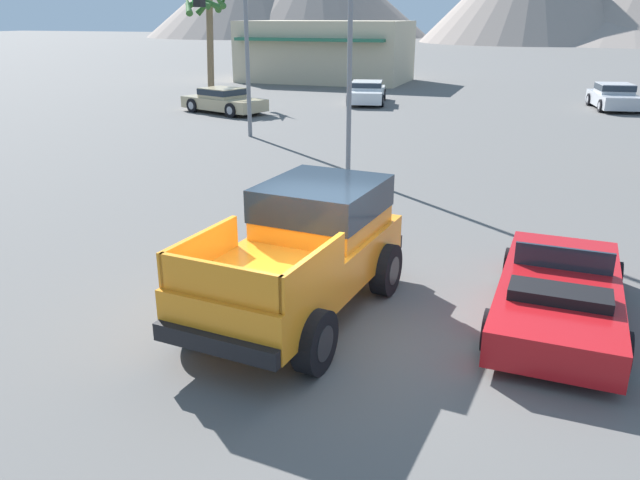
# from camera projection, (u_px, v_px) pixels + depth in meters

# --- Properties ---
(ground_plane) EXTENTS (320.00, 320.00, 0.00)m
(ground_plane) POSITION_uv_depth(u_px,v_px,m) (320.00, 331.00, 9.37)
(ground_plane) COLOR #5B5956
(orange_pickup_truck) EXTENTS (2.55, 4.83, 1.96)m
(orange_pickup_truck) POSITION_uv_depth(u_px,v_px,m) (307.00, 243.00, 9.78)
(orange_pickup_truck) COLOR orange
(orange_pickup_truck) RESTS_ON ground_plane
(red_convertible_car) EXTENTS (2.02, 4.32, 1.05)m
(red_convertible_car) POSITION_uv_depth(u_px,v_px,m) (559.00, 296.00, 9.55)
(red_convertible_car) COLOR #B21419
(red_convertible_car) RESTS_ON ground_plane
(parked_car_white) EXTENTS (2.65, 4.65, 1.18)m
(parked_car_white) POSITION_uv_depth(u_px,v_px,m) (367.00, 92.00, 33.64)
(parked_car_white) COLOR white
(parked_car_white) RESTS_ON ground_plane
(parked_car_silver) EXTENTS (2.45, 4.33, 1.27)m
(parked_car_silver) POSITION_uv_depth(u_px,v_px,m) (614.00, 96.00, 31.52)
(parked_car_silver) COLOR #B7BABF
(parked_car_silver) RESTS_ON ground_plane
(parked_car_tan) EXTENTS (4.71, 3.06, 1.19)m
(parked_car_tan) POSITION_uv_depth(u_px,v_px,m) (223.00, 100.00, 30.30)
(parked_car_tan) COLOR tan
(parked_car_tan) RESTS_ON ground_plane
(traffic_light_crosswalk) EXTENTS (0.38, 3.86, 5.94)m
(traffic_light_crosswalk) POSITION_uv_depth(u_px,v_px,m) (228.00, 26.00, 21.89)
(traffic_light_crosswalk) COLOR slate
(traffic_light_crosswalk) RESTS_ON ground_plane
(palm_tree_short) EXTENTS (2.87, 2.82, 5.78)m
(palm_tree_short) POSITION_uv_depth(u_px,v_px,m) (207.00, 18.00, 33.09)
(palm_tree_short) COLOR brown
(palm_tree_short) RESTS_ON ground_plane
(storefront_building) EXTENTS (11.61, 7.33, 4.15)m
(storefront_building) POSITION_uv_depth(u_px,v_px,m) (326.00, 51.00, 44.68)
(storefront_building) COLOR beige
(storefront_building) RESTS_ON ground_plane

